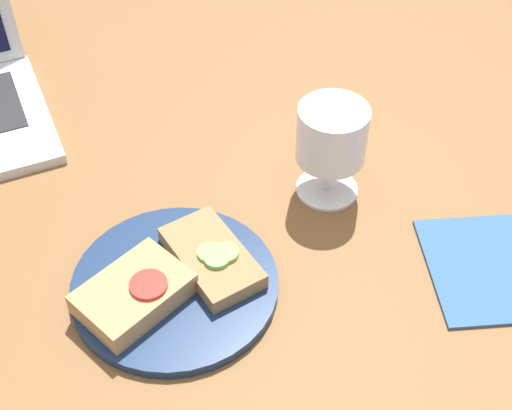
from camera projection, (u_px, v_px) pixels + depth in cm
name	position (u px, v px, depth cm)	size (l,w,h in cm)	color
wooden_table	(214.00, 228.00, 83.09)	(140.00, 140.00, 3.00)	brown
plate	(175.00, 285.00, 74.49)	(21.69, 21.69, 1.22)	navy
sandwich_with_tomato	(134.00, 293.00, 71.34)	(12.91, 11.17, 2.95)	#A88456
sandwich_with_cucumber	(212.00, 257.00, 75.10)	(8.29, 12.84, 2.35)	#937047
wine_glass	(332.00, 139.00, 79.79)	(8.02, 8.02, 12.04)	white
napkin	(483.00, 268.00, 76.66)	(11.71, 14.84, 0.40)	#33598C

